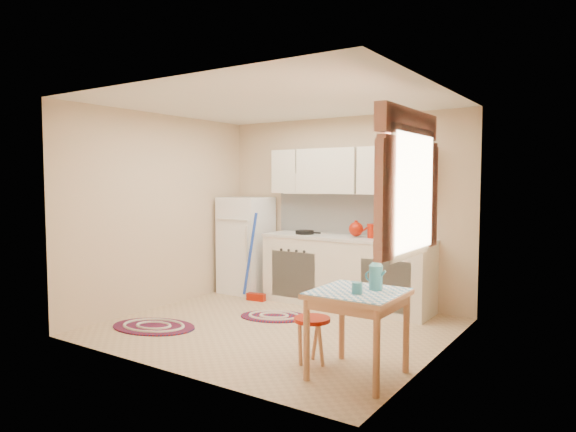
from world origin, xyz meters
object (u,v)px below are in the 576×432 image
(table, at_px, (357,334))
(stool, at_px, (312,341))
(fridge, at_px, (246,245))
(base_cabinets, at_px, (346,273))

(table, height_order, stool, table)
(fridge, bearing_deg, stool, -40.63)
(base_cabinets, xyz_separation_m, stool, (0.72, -2.05, -0.23))
(base_cabinets, distance_m, stool, 2.18)
(fridge, relative_size, stool, 3.33)
(table, distance_m, stool, 0.50)
(fridge, distance_m, base_cabinets, 1.63)
(fridge, height_order, base_cabinets, fridge)
(base_cabinets, bearing_deg, fridge, -178.22)
(table, relative_size, stool, 1.71)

